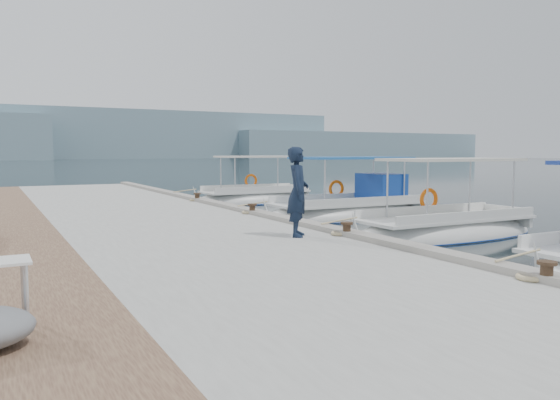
{
  "coord_description": "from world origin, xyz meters",
  "views": [
    {
      "loc": [
        -7.41,
        -8.53,
        2.39
      ],
      "look_at": [
        -1.0,
        3.48,
        1.2
      ],
      "focal_mm": 35.0,
      "sensor_mm": 36.0,
      "label": 1
    }
  ],
  "objects_px": {
    "fishing_caique_c": "(445,233)",
    "fishing_caique_e": "(255,200)",
    "fishing_caique_d": "(349,213)",
    "fisherman": "(298,192)"
  },
  "relations": [
    {
      "from": "fishing_caique_c",
      "to": "fishing_caique_e",
      "type": "distance_m",
      "value": 12.11
    },
    {
      "from": "fishing_caique_c",
      "to": "fishing_caique_d",
      "type": "xyz_separation_m",
      "value": [
        0.33,
        5.08,
        0.07
      ]
    },
    {
      "from": "fisherman",
      "to": "fishing_caique_e",
      "type": "bearing_deg",
      "value": 10.77
    },
    {
      "from": "fishing_caique_d",
      "to": "fisherman",
      "type": "distance_m",
      "value": 7.97
    },
    {
      "from": "fishing_caique_d",
      "to": "fisherman",
      "type": "height_order",
      "value": "fisherman"
    },
    {
      "from": "fishing_caique_c",
      "to": "fishing_caique_e",
      "type": "relative_size",
      "value": 1.05
    },
    {
      "from": "fishing_caique_e",
      "to": "fisherman",
      "type": "xyz_separation_m",
      "value": [
        -4.97,
        -12.71,
        1.38
      ]
    },
    {
      "from": "fisherman",
      "to": "fishing_caique_c",
      "type": "bearing_deg",
      "value": -51.19
    },
    {
      "from": "fishing_caique_c",
      "to": "fishing_caique_e",
      "type": "height_order",
      "value": "same"
    },
    {
      "from": "fishing_caique_c",
      "to": "fisherman",
      "type": "relative_size",
      "value": 3.19
    }
  ]
}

